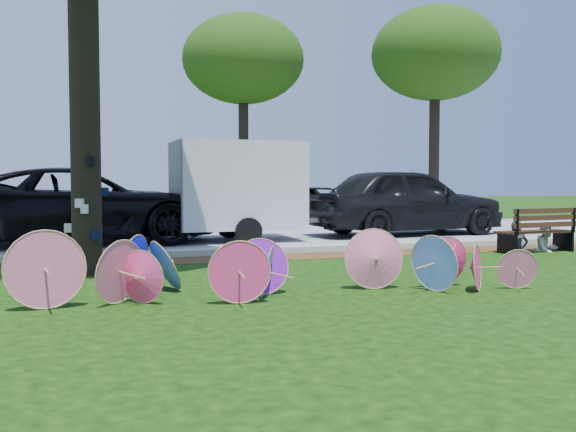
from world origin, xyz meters
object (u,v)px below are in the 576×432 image
at_px(black_van, 82,206).
at_px(park_bench, 534,230).
at_px(cargo_trailer, 238,185).
at_px(person_left, 518,222).
at_px(dark_pickup, 406,201).
at_px(person_right, 547,223).
at_px(parasol_pile, 266,266).

bearing_deg(black_van, park_bench, -119.34).
bearing_deg(park_bench, cargo_trailer, 134.48).
xyz_separation_m(cargo_trailer, person_left, (4.69, -4.00, -0.70)).
height_order(dark_pickup, cargo_trailer, cargo_trailer).
xyz_separation_m(black_van, person_right, (8.84, -4.44, -0.27)).
xyz_separation_m(parasol_pile, person_left, (6.02, 3.09, 0.24)).
bearing_deg(black_van, dark_pickup, -92.21).
relative_size(parasol_pile, park_bench, 3.91).
xyz_separation_m(dark_pickup, park_bench, (0.48, -4.39, -0.45)).
xyz_separation_m(cargo_trailer, person_right, (5.39, -4.00, -0.73)).
height_order(cargo_trailer, person_left, cargo_trailer).
distance_m(dark_pickup, person_left, 4.35).
xyz_separation_m(person_left, person_right, (0.70, 0.00, -0.03)).
height_order(cargo_trailer, park_bench, cargo_trailer).
distance_m(dark_pickup, cargo_trailer, 4.58).
bearing_deg(cargo_trailer, park_bench, -39.95).
bearing_deg(person_left, person_right, 11.01).
bearing_deg(park_bench, black_van, 145.44).
height_order(parasol_pile, cargo_trailer, cargo_trailer).
bearing_deg(person_right, parasol_pile, -163.78).
xyz_separation_m(cargo_trailer, park_bench, (5.04, -4.05, -0.87)).
distance_m(parasol_pile, black_van, 7.84).
bearing_deg(dark_pickup, parasol_pile, 136.76).
xyz_separation_m(dark_pickup, person_right, (0.83, -4.34, -0.31)).
bearing_deg(dark_pickup, person_left, 176.91).
height_order(parasol_pile, dark_pickup, dark_pickup).
xyz_separation_m(black_van, cargo_trailer, (3.46, -0.44, 0.46)).
xyz_separation_m(parasol_pile, black_van, (-2.13, 7.53, 0.48)).
height_order(black_van, park_bench, black_van).
bearing_deg(black_van, cargo_trailer, -98.70).
xyz_separation_m(parasol_pile, cargo_trailer, (1.33, 7.09, 0.94)).
relative_size(dark_pickup, person_left, 4.27).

